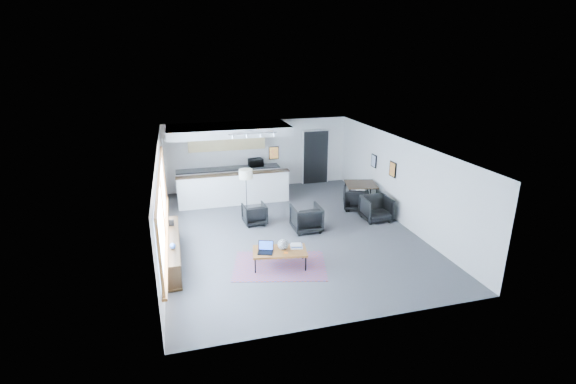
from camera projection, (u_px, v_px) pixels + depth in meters
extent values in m
cube|color=#49494C|center=(289.00, 232.00, 12.28)|extent=(7.00, 9.00, 0.01)
cube|color=white|center=(289.00, 145.00, 11.45)|extent=(7.00, 9.00, 0.01)
cube|color=silver|center=(258.00, 154.00, 15.98)|extent=(7.00, 0.01, 2.60)
cube|color=silver|center=(353.00, 264.00, 7.75)|extent=(7.00, 0.01, 2.60)
cube|color=silver|center=(161.00, 201.00, 10.99)|extent=(0.01, 9.00, 2.60)
cube|color=silver|center=(400.00, 180.00, 12.74)|extent=(0.01, 9.00, 2.60)
cube|color=#8CBFFF|center=(161.00, 205.00, 10.11)|extent=(0.02, 5.80, 1.55)
cube|color=brown|center=(166.00, 235.00, 10.38)|extent=(0.10, 5.95, 0.06)
cube|color=brown|center=(159.00, 174.00, 9.86)|extent=(0.06, 5.95, 0.06)
cube|color=brown|center=(160.00, 260.00, 7.47)|extent=(0.06, 0.06, 1.60)
cube|color=brown|center=(162.00, 205.00, 10.12)|extent=(0.06, 0.06, 1.60)
cube|color=brown|center=(163.00, 173.00, 12.77)|extent=(0.06, 0.06, 1.60)
cube|color=black|center=(172.00, 239.00, 10.35)|extent=(0.35, 3.00, 0.05)
cube|color=black|center=(174.00, 260.00, 10.53)|extent=(0.35, 3.00, 0.05)
cube|color=black|center=(174.00, 279.00, 9.11)|extent=(0.33, 0.04, 0.55)
cube|color=black|center=(173.00, 250.00, 10.44)|extent=(0.33, 0.04, 0.55)
cube|color=black|center=(172.00, 227.00, 11.76)|extent=(0.33, 0.04, 0.55)
cube|color=#3359A5|center=(174.00, 281.00, 9.30)|extent=(0.18, 0.04, 0.20)
cube|color=silver|center=(174.00, 277.00, 9.45)|extent=(0.18, 0.04, 0.22)
cube|color=maroon|center=(174.00, 273.00, 9.60)|extent=(0.18, 0.04, 0.24)
cube|color=black|center=(174.00, 270.00, 9.77)|extent=(0.18, 0.04, 0.20)
cube|color=#3359A5|center=(174.00, 267.00, 9.92)|extent=(0.18, 0.04, 0.22)
cube|color=silver|center=(174.00, 263.00, 10.07)|extent=(0.18, 0.04, 0.24)
cube|color=maroon|center=(174.00, 260.00, 10.23)|extent=(0.18, 0.04, 0.20)
cube|color=black|center=(173.00, 257.00, 10.38)|extent=(0.18, 0.04, 0.22)
cube|color=#3359A5|center=(173.00, 253.00, 10.54)|extent=(0.18, 0.03, 0.24)
cube|color=silver|center=(173.00, 251.00, 10.70)|extent=(0.18, 0.03, 0.20)
cube|color=maroon|center=(173.00, 248.00, 10.85)|extent=(0.18, 0.03, 0.22)
cube|color=black|center=(173.00, 245.00, 11.00)|extent=(0.18, 0.04, 0.24)
cube|color=black|center=(171.00, 223.00, 11.04)|extent=(0.14, 0.02, 0.18)
sphere|color=#264C99|center=(173.00, 246.00, 9.77)|extent=(0.14, 0.14, 0.14)
cube|color=white|center=(235.00, 190.00, 14.27)|extent=(3.80, 0.25, 1.10)
cube|color=black|center=(234.00, 174.00, 14.09)|extent=(3.85, 0.32, 0.04)
cube|color=white|center=(229.00, 180.00, 15.63)|extent=(3.80, 0.60, 0.90)
cube|color=#2D2D2D|center=(228.00, 169.00, 15.48)|extent=(3.82, 0.62, 0.04)
cube|color=tan|center=(227.00, 140.00, 15.29)|extent=(2.80, 0.35, 0.70)
cube|color=white|center=(229.00, 130.00, 14.49)|extent=(4.20, 1.80, 0.30)
cube|color=black|center=(274.00, 153.00, 14.25)|extent=(0.35, 0.03, 0.45)
cube|color=orange|center=(274.00, 153.00, 14.23)|extent=(0.30, 0.01, 0.40)
cube|color=black|center=(315.00, 157.00, 16.56)|extent=(1.00, 0.12, 2.10)
cube|color=white|center=(303.00, 158.00, 16.44)|extent=(0.06, 0.10, 2.10)
cube|color=white|center=(328.00, 156.00, 16.70)|extent=(0.06, 0.10, 2.10)
cube|color=white|center=(316.00, 131.00, 16.22)|extent=(1.10, 0.10, 0.06)
cube|color=silver|center=(253.00, 133.00, 13.32)|extent=(1.60, 0.04, 0.04)
cylinder|color=silver|center=(233.00, 137.00, 13.19)|extent=(0.07, 0.07, 0.09)
cylinder|color=silver|center=(247.00, 136.00, 13.30)|extent=(0.07, 0.07, 0.09)
cylinder|color=silver|center=(261.00, 135.00, 13.41)|extent=(0.07, 0.07, 0.09)
cylinder|color=silver|center=(274.00, 135.00, 13.52)|extent=(0.07, 0.07, 0.09)
cube|color=black|center=(393.00, 169.00, 13.01)|extent=(0.03, 0.38, 0.48)
cube|color=orange|center=(392.00, 169.00, 13.01)|extent=(0.00, 0.32, 0.42)
cube|color=black|center=(374.00, 161.00, 14.22)|extent=(0.03, 0.34, 0.44)
cube|color=#859FC5|center=(373.00, 161.00, 14.21)|extent=(0.00, 0.28, 0.38)
cube|color=#673A50|center=(280.00, 266.00, 10.33)|extent=(2.56, 2.05, 0.01)
cube|color=brown|center=(280.00, 251.00, 10.20)|extent=(1.42, 0.93, 0.05)
cube|color=black|center=(255.00, 266.00, 9.93)|extent=(0.04, 0.04, 0.38)
cube|color=black|center=(255.00, 254.00, 10.50)|extent=(0.04, 0.04, 0.38)
cube|color=black|center=(306.00, 264.00, 10.03)|extent=(0.04, 0.04, 0.38)
cube|color=black|center=(303.00, 252.00, 10.60)|extent=(0.04, 0.04, 0.38)
cube|color=black|center=(281.00, 258.00, 9.92)|extent=(1.24, 0.25, 0.03)
cube|color=black|center=(279.00, 247.00, 10.49)|extent=(1.24, 0.25, 0.03)
cube|color=black|center=(265.00, 253.00, 10.06)|extent=(0.43, 0.37, 0.02)
cube|color=black|center=(266.00, 245.00, 10.14)|extent=(0.36, 0.19, 0.24)
cube|color=blue|center=(266.00, 245.00, 10.13)|extent=(0.33, 0.16, 0.20)
sphere|color=gray|center=(283.00, 244.00, 10.20)|extent=(0.27, 0.27, 0.27)
cube|color=silver|center=(296.00, 247.00, 10.34)|extent=(0.35, 0.30, 0.04)
cube|color=#3359A5|center=(296.00, 245.00, 10.33)|extent=(0.31, 0.27, 0.03)
cube|color=silver|center=(296.00, 245.00, 10.30)|extent=(0.29, 0.25, 0.03)
cube|color=#E5590C|center=(286.00, 253.00, 10.06)|extent=(0.12, 0.12, 0.01)
imported|color=black|center=(254.00, 213.00, 12.75)|extent=(0.71, 0.67, 0.70)
imported|color=black|center=(306.00, 217.00, 12.26)|extent=(0.83, 0.77, 0.85)
cylinder|color=black|center=(247.00, 215.00, 13.53)|extent=(0.35, 0.35, 0.03)
cylinder|color=black|center=(246.00, 196.00, 13.32)|extent=(0.03, 0.03, 1.29)
cylinder|color=beige|center=(246.00, 174.00, 13.09)|extent=(0.57, 0.57, 0.29)
cube|color=black|center=(361.00, 184.00, 13.98)|extent=(1.20, 1.20, 0.04)
cylinder|color=black|center=(349.00, 201.00, 13.68)|extent=(0.05, 0.05, 0.79)
cylinder|color=black|center=(345.00, 192.00, 14.52)|extent=(0.05, 0.05, 0.79)
cylinder|color=black|center=(376.00, 200.00, 13.70)|extent=(0.05, 0.05, 0.79)
cylinder|color=black|center=(370.00, 192.00, 14.54)|extent=(0.05, 0.05, 0.79)
imported|color=black|center=(376.00, 209.00, 13.02)|extent=(0.71, 0.67, 0.72)
imported|color=black|center=(356.00, 199.00, 13.98)|extent=(0.85, 0.82, 0.69)
imported|color=black|center=(256.00, 162.00, 15.68)|extent=(0.56, 0.36, 0.35)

